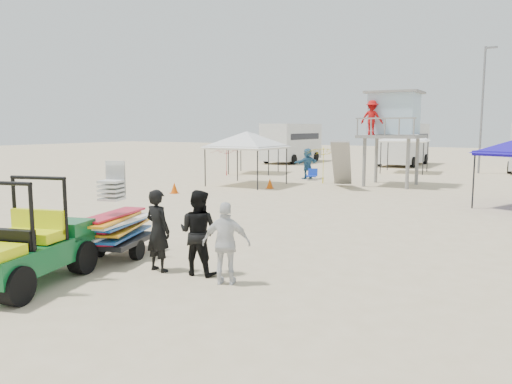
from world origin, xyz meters
The scene contains 19 objects.
ground centered at (0.00, 0.00, 0.00)m, with size 140.00×140.00×0.00m, color beige.
utility_cart centered at (-1.37, -2.41, 0.93)m, with size 1.98×2.88×2.00m.
surf_trailer centered at (-1.36, -0.08, 0.80)m, with size 1.59×2.26×1.96m.
man_left centered at (0.15, -0.38, 0.85)m, with size 0.62×0.41×1.71m, color black.
man_mid centered at (1.00, -0.13, 0.86)m, with size 0.84×0.65×1.73m, color black.
man_right centered at (1.85, -0.38, 0.79)m, with size 0.92×0.38×1.58m, color silver.
lifeguard_tower centered at (-0.07, 17.37, 3.46)m, with size 2.98×2.98×4.65m.
canopy_white_a centered at (-6.43, 13.72, 2.61)m, with size 3.24×3.24×3.16m.
canopy_white_b centered at (-9.59, 19.73, 2.43)m, with size 3.40×3.40×2.98m.
canopy_white_c centered at (-1.30, 25.13, 2.74)m, with size 3.06×3.06×3.29m.
umbrella_a centered at (-10.17, 17.33, 0.87)m, with size 1.89×1.93×1.74m, color #B2131E.
umbrella_b centered at (-3.28, 16.33, 0.98)m, with size 2.13×2.17×1.96m, color yellow.
cone_near centered at (-7.51, 9.27, 0.25)m, with size 0.34×0.34×0.50m, color #D64D06.
cone_far centered at (-4.70, 13.07, 0.25)m, with size 0.34×0.34×0.50m, color #D55006.
beach_chair_a centered at (-4.61, 17.81, 0.31)m, with size 0.68×0.74×0.64m.
rv_far_left centered at (-12.00, 29.99, 1.80)m, with size 2.64×6.80×3.25m.
rv_mid_left centered at (-3.00, 31.49, 1.80)m, with size 2.65×6.50×3.25m.
light_pole_left centered at (3.00, 27.00, 4.00)m, with size 0.14×0.14×8.00m, color slate.
distant_beachgoers centered at (1.96, 19.56, 0.89)m, with size 16.65×15.52×1.83m.
Camera 1 is at (7.03, -8.00, 2.97)m, focal length 35.00 mm.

